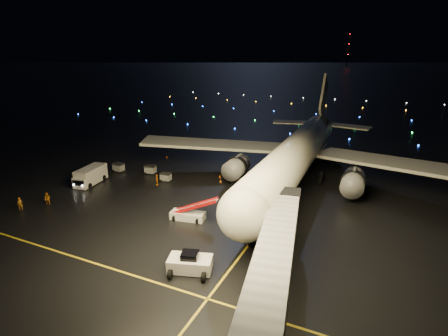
{
  "coord_description": "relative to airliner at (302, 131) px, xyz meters",
  "views": [
    {
      "loc": [
        24.63,
        -33.62,
        21.35
      ],
      "look_at": [
        3.45,
        12.0,
        5.0
      ],
      "focal_mm": 28.0,
      "sensor_mm": 36.0,
      "label": 1
    }
  ],
  "objects": [
    {
      "name": "ground",
      "position": [
        -11.63,
        273.24,
        -8.63
      ],
      "size": [
        2000.0,
        2000.0,
        0.0
      ],
      "primitive_type": "plane",
      "color": "black",
      "rests_on": "ground"
    },
    {
      "name": "lane_centre",
      "position": [
        0.37,
        -11.76,
        -8.62
      ],
      "size": [
        0.25,
        80.0,
        0.02
      ],
      "primitive_type": "cube",
      "color": "gold",
      "rests_on": "ground"
    },
    {
      "name": "lane_cross",
      "position": [
        -16.63,
        -36.76,
        -8.62
      ],
      "size": [
        60.0,
        0.25,
        0.02
      ],
      "primitive_type": "cube",
      "color": "gold",
      "rests_on": "ground"
    },
    {
      "name": "airliner",
      "position": [
        0.0,
        0.0,
        0.0
      ],
      "size": [
        62.49,
        59.53,
        17.25
      ],
      "primitive_type": null,
      "rotation": [
        0.0,
        0.0,
        0.03
      ],
      "color": "silver",
      "rests_on": "ground"
    },
    {
      "name": "pushback_tug",
      "position": [
        -3.31,
        -33.56,
        -7.56
      ],
      "size": [
        4.98,
        3.59,
        2.13
      ],
      "primitive_type": "cube",
      "rotation": [
        0.0,
        0.0,
        0.31
      ],
      "color": "silver",
      "rests_on": "ground"
    },
    {
      "name": "belt_loader",
      "position": [
        -9.61,
        -23.36,
        -6.96
      ],
      "size": [
        7.08,
        2.98,
        3.33
      ],
      "primitive_type": null,
      "rotation": [
        0.0,
        0.0,
        0.17
      ],
      "color": "silver",
      "rests_on": "ground"
    },
    {
      "name": "service_truck",
      "position": [
        -31.99,
        -18.27,
        -7.18
      ],
      "size": [
        3.8,
        8.19,
        2.9
      ],
      "primitive_type": "cube",
      "rotation": [
        0.0,
        0.0,
        0.17
      ],
      "color": "silver",
      "rests_on": "ground"
    },
    {
      "name": "crew_a",
      "position": [
        -33.11,
        -30.88,
        -7.68
      ],
      "size": [
        0.82,
        0.75,
        1.88
      ],
      "primitive_type": "imported",
      "rotation": [
        0.0,
        0.0,
        0.57
      ],
      "color": "orange",
      "rests_on": "ground"
    },
    {
      "name": "crew_b",
      "position": [
        -30.99,
        -28.0,
        -7.67
      ],
      "size": [
        1.09,
        0.95,
        1.91
      ],
      "primitive_type": "imported",
      "rotation": [
        0.0,
        0.0,
        0.28
      ],
      "color": "orange",
      "rests_on": "ground"
    },
    {
      "name": "crew_c",
      "position": [
        -21.14,
        -14.2,
        -7.66
      ],
      "size": [
        1.19,
        1.05,
        1.93
      ],
      "primitive_type": "imported",
      "rotation": [
        0.0,
        0.0,
        -0.63
      ],
      "color": "orange",
      "rests_on": "ground"
    },
    {
      "name": "safety_cone_0",
      "position": [
        -11.8,
        -8.38,
        -8.4
      ],
      "size": [
        0.52,
        0.52,
        0.45
      ],
      "primitive_type": "cone",
      "rotation": [
        0.0,
        0.0,
        0.4
      ],
      "color": "orange",
      "rests_on": "ground"
    },
    {
      "name": "safety_cone_1",
      "position": [
        -9.02,
        -6.6,
        -8.38
      ],
      "size": [
        0.58,
        0.58,
        0.5
      ],
      "primitive_type": "cone",
      "rotation": [
        0.0,
        0.0,
        -0.42
      ],
      "color": "orange",
      "rests_on": "ground"
    },
    {
      "name": "safety_cone_2",
      "position": [
        -12.98,
        -6.21,
        -8.35
      ],
      "size": [
        0.58,
        0.58,
        0.56
      ],
      "primitive_type": "cone",
      "rotation": [
        0.0,
        0.0,
        0.21
      ],
      "color": "orange",
      "rests_on": "ground"
    },
    {
      "name": "safety_cone_3",
      "position": [
        -28.92,
        0.36,
        -8.36
      ],
      "size": [
        0.57,
        0.57,
        0.54
      ],
      "primitive_type": "cone",
      "rotation": [
        0.0,
        0.0,
        -0.24
      ],
      "color": "orange",
      "rests_on": "ground"
    },
    {
      "name": "radio_mast",
      "position": [
        -71.63,
        713.24,
        23.37
      ],
      "size": [
        1.8,
        1.8,
        64.0
      ],
      "primitive_type": "cylinder",
      "color": "black",
      "rests_on": "ground"
    },
    {
      "name": "taxiway_lights",
      "position": [
        -11.63,
        79.24,
        -8.45
      ],
      "size": [
        164.0,
        92.0,
        0.36
      ],
      "primitive_type": null,
      "color": "black",
      "rests_on": "ground"
    },
    {
      "name": "baggage_cart_0",
      "position": [
        -20.91,
        -11.85,
        -7.88
      ],
      "size": [
        1.83,
        1.33,
        1.5
      ],
      "primitive_type": "cube",
      "rotation": [
        0.0,
        0.0,
        0.05
      ],
      "color": "gray",
      "rests_on": "ground"
    },
    {
      "name": "baggage_cart_1",
      "position": [
        -25.78,
        -9.72,
        -7.81
      ],
      "size": [
        2.09,
        1.62,
        1.62
      ],
      "primitive_type": "cube",
      "rotation": [
        0.0,
        0.0,
        0.16
      ],
      "color": "gray",
      "rests_on": "ground"
    },
    {
      "name": "baggage_cart_2",
      "position": [
        -32.11,
        -11.2,
        -7.8
      ],
      "size": [
        1.95,
        1.37,
        1.64
      ],
      "primitive_type": "cube",
      "rotation": [
        0.0,
        0.0,
        -0.01
      ],
      "color": "gray",
      "rests_on": "ground"
    }
  ]
}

